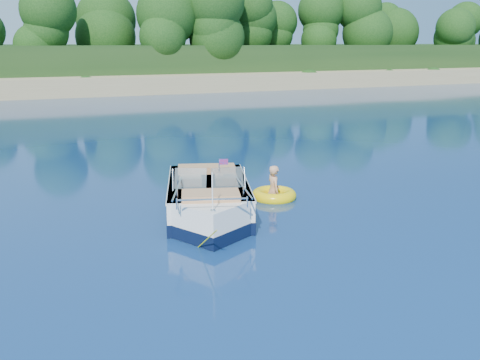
{
  "coord_description": "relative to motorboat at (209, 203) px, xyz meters",
  "views": [
    {
      "loc": [
        -4.43,
        -10.09,
        4.22
      ],
      "look_at": [
        0.54,
        2.04,
        0.85
      ],
      "focal_mm": 40.0,
      "sensor_mm": 36.0,
      "label": 1
    }
  ],
  "objects": [
    {
      "name": "ground",
      "position": [
        0.31,
        -2.0,
        -0.36
      ],
      "size": [
        160.0,
        160.0,
        0.0
      ],
      "primitive_type": "plane",
      "color": "#091E43",
      "rests_on": "ground"
    },
    {
      "name": "motorboat",
      "position": [
        0.0,
        0.0,
        0.0
      ],
      "size": [
        2.99,
        5.45,
        1.87
      ],
      "rotation": [
        0.0,
        0.0,
        -0.29
      ],
      "color": "white",
      "rests_on": "ground"
    },
    {
      "name": "shoreline",
      "position": [
        0.31,
        61.77,
        0.61
      ],
      "size": [
        170.0,
        59.0,
        6.0
      ],
      "color": "#9E895B",
      "rests_on": "ground"
    },
    {
      "name": "treeline",
      "position": [
        0.35,
        39.02,
        5.19
      ],
      "size": [
        150.0,
        7.12,
        8.19
      ],
      "color": "black",
      "rests_on": "ground"
    },
    {
      "name": "boy",
      "position": [
        2.21,
        0.9,
        -0.36
      ],
      "size": [
        0.4,
        0.82,
        1.59
      ],
      "primitive_type": "imported",
      "rotation": [
        0.0,
        -0.17,
        1.53
      ],
      "color": "tan",
      "rests_on": "ground"
    },
    {
      "name": "tow_tube",
      "position": [
        2.22,
        0.85,
        -0.28
      ],
      "size": [
        1.45,
        1.45,
        0.33
      ],
      "rotation": [
        0.0,
        0.0,
        -0.17
      ],
      "color": "yellow",
      "rests_on": "ground"
    }
  ]
}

